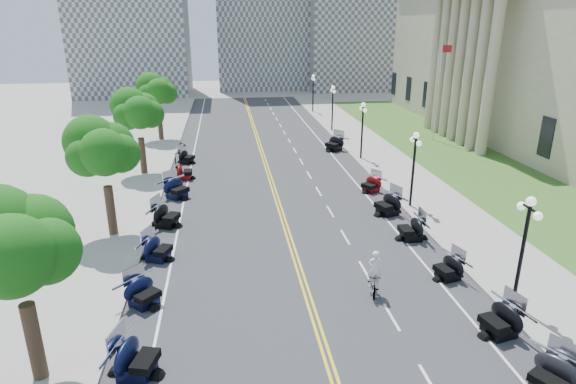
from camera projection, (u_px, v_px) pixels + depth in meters
name	position (u px, v px, depth m)	size (l,w,h in m)	color
ground	(290.00, 240.00, 27.17)	(160.00, 160.00, 0.00)	gray
road	(272.00, 184.00, 36.51)	(16.00, 90.00, 0.01)	#333335
centerline_yellow_a	(271.00, 184.00, 36.49)	(0.12, 90.00, 0.00)	yellow
centerline_yellow_b	(274.00, 184.00, 36.52)	(0.12, 90.00, 0.00)	yellow
edge_line_north	(354.00, 181.00, 37.30)	(0.12, 90.00, 0.00)	white
edge_line_south	(187.00, 188.00, 35.72)	(0.12, 90.00, 0.00)	white
lane_dash_3	(431.00, 384.00, 16.34)	(0.12, 2.00, 0.00)	white
lane_dash_4	(392.00, 317.00, 20.08)	(0.12, 2.00, 0.00)	white
lane_dash_5	(365.00, 271.00, 23.82)	(0.12, 2.00, 0.00)	white
lane_dash_6	(345.00, 237.00, 27.56)	(0.12, 2.00, 0.00)	white
lane_dash_7	(330.00, 211.00, 31.30)	(0.12, 2.00, 0.00)	white
lane_dash_8	(319.00, 191.00, 35.04)	(0.12, 2.00, 0.00)	white
lane_dash_9	(309.00, 175.00, 38.77)	(0.12, 2.00, 0.00)	white
lane_dash_10	(301.00, 161.00, 42.51)	(0.12, 2.00, 0.00)	white
lane_dash_11	(295.00, 150.00, 46.25)	(0.12, 2.00, 0.00)	white
lane_dash_12	(289.00, 141.00, 49.99)	(0.12, 2.00, 0.00)	white
lane_dash_13	(284.00, 132.00, 53.73)	(0.12, 2.00, 0.00)	white
lane_dash_14	(280.00, 125.00, 57.47)	(0.12, 2.00, 0.00)	white
lane_dash_15	(277.00, 119.00, 61.21)	(0.12, 2.00, 0.00)	white
lane_dash_16	(273.00, 113.00, 64.95)	(0.12, 2.00, 0.00)	white
lane_dash_17	(271.00, 109.00, 68.69)	(0.12, 2.00, 0.00)	white
lane_dash_18	(268.00, 104.00, 72.42)	(0.12, 2.00, 0.00)	white
lane_dash_19	(266.00, 100.00, 76.16)	(0.12, 2.00, 0.00)	white
sidewalk_north	(405.00, 178.00, 37.79)	(5.00, 90.00, 0.15)	#9E9991
sidewalk_south	(130.00, 190.00, 35.19)	(5.00, 90.00, 0.15)	#9E9991
lawn	(445.00, 150.00, 46.14)	(9.00, 60.00, 0.10)	#356023
civic_building	(573.00, 51.00, 48.73)	(26.00, 51.00, 17.80)	#BCAD8E
distant_block_a	(130.00, 14.00, 78.56)	(18.00, 14.00, 26.00)	gray
distant_block_b	(261.00, 3.00, 86.23)	(16.00, 12.00, 30.00)	gray
distant_block_c	(362.00, 26.00, 86.98)	(20.00, 14.00, 22.00)	gray
street_lamp_1	(522.00, 253.00, 19.89)	(0.50, 1.20, 4.90)	black
street_lamp_2	(413.00, 170.00, 31.10)	(0.50, 1.20, 4.90)	black
street_lamp_3	(362.00, 131.00, 42.32)	(0.50, 1.20, 4.90)	black
street_lamp_4	(332.00, 108.00, 53.54)	(0.50, 1.20, 4.90)	black
street_lamp_5	(313.00, 93.00, 64.75)	(0.50, 1.20, 4.90)	black
flagpole	(438.00, 92.00, 48.29)	(1.10, 0.20, 10.00)	silver
tree_1	(16.00, 256.00, 15.00)	(4.80, 4.80, 9.20)	#235619
tree_2	(104.00, 156.00, 26.21)	(4.80, 4.80, 9.20)	#235619
tree_3	(139.00, 116.00, 37.43)	(4.80, 4.80, 9.20)	#235619
tree_4	(158.00, 94.00, 48.65)	(4.80, 4.80, 9.20)	#235619
motorcycle_n_2	(553.00, 374.00, 15.82)	(2.00, 2.00, 1.40)	black
motorcycle_n_3	(501.00, 319.00, 18.76)	(2.04, 2.04, 1.43)	black
motorcycle_n_4	(449.00, 267.00, 22.92)	(1.78, 1.78, 1.25)	black
motorcycle_n_5	(412.00, 228.00, 27.05)	(2.03, 2.03, 1.42)	black
motorcycle_n_6	(388.00, 203.00, 30.62)	(2.16, 2.16, 1.51)	black
motorcycle_n_7	(371.00, 183.00, 34.76)	(1.81, 1.81, 1.26)	#590A0C
motorcycle_n_10	(334.00, 143.00, 45.90)	(2.22, 2.22, 1.56)	black
motorcycle_s_3	(136.00, 357.00, 16.55)	(2.16, 2.16, 1.51)	black
motorcycle_s_4	(143.00, 291.00, 20.76)	(1.94, 1.94, 1.36)	black
motorcycle_s_5	(157.00, 247.00, 24.75)	(1.97, 1.97, 1.38)	black
motorcycle_s_6	(166.00, 214.00, 28.81)	(2.16, 2.16, 1.51)	black
motorcycle_s_7	(176.00, 187.00, 33.50)	(2.21, 2.21, 1.54)	black
motorcycle_s_8	(184.00, 171.00, 37.50)	(2.03, 2.03, 1.42)	#590A0C
motorcycle_s_9	(186.00, 156.00, 41.81)	(1.86, 1.86, 1.30)	black
bicycle	(373.00, 283.00, 21.65)	(0.52, 1.86, 1.11)	#A51414
cyclist_rider	(375.00, 254.00, 21.17)	(0.65, 0.43, 1.79)	silver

